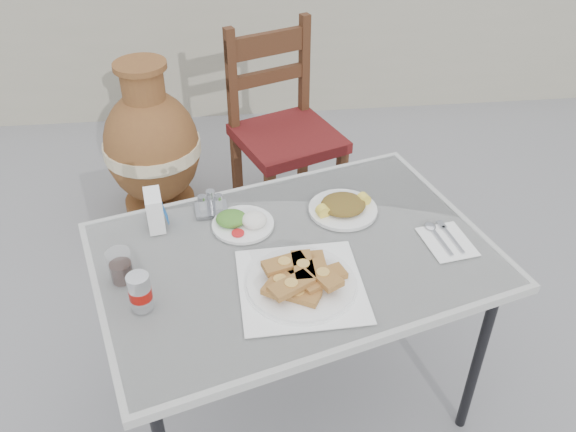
{
  "coord_description": "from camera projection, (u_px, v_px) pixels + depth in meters",
  "views": [
    {
      "loc": [
        -0.34,
        -1.4,
        1.94
      ],
      "look_at": [
        -0.18,
        0.08,
        0.83
      ],
      "focal_mm": 38.0,
      "sensor_mm": 36.0,
      "label": 1
    }
  ],
  "objects": [
    {
      "name": "ground",
      "position": [
        338.0,
        401.0,
        2.31
      ],
      "size": [
        80.0,
        80.0,
        0.0
      ],
      "primitive_type": "plane",
      "color": "slate",
      "rests_on": "ground"
    },
    {
      "name": "cafe_table",
      "position": [
        295.0,
        264.0,
        1.91
      ],
      "size": [
        1.38,
        1.12,
        0.73
      ],
      "rotation": [
        0.0,
        0.0,
        0.28
      ],
      "color": "black",
      "rests_on": "ground"
    },
    {
      "name": "pide_plate",
      "position": [
        301.0,
        278.0,
        1.73
      ],
      "size": [
        0.37,
        0.37,
        0.07
      ],
      "rotation": [
        0.0,
        0.0,
        0.03
      ],
      "color": "white",
      "rests_on": "cafe_table"
    },
    {
      "name": "salad_rice_plate",
      "position": [
        242.0,
        221.0,
        1.97
      ],
      "size": [
        0.2,
        0.2,
        0.05
      ],
      "color": "white",
      "rests_on": "cafe_table"
    },
    {
      "name": "salad_chopped_plate",
      "position": [
        343.0,
        207.0,
        2.03
      ],
      "size": [
        0.23,
        0.23,
        0.05
      ],
      "color": "white",
      "rests_on": "cafe_table"
    },
    {
      "name": "soda_can",
      "position": [
        140.0,
        292.0,
        1.65
      ],
      "size": [
        0.06,
        0.06,
        0.11
      ],
      "color": "silver",
      "rests_on": "cafe_table"
    },
    {
      "name": "cola_glass",
      "position": [
        121.0,
        268.0,
        1.75
      ],
      "size": [
        0.07,
        0.07,
        0.1
      ],
      "color": "white",
      "rests_on": "cafe_table"
    },
    {
      "name": "napkin_holder",
      "position": [
        155.0,
        210.0,
        1.94
      ],
      "size": [
        0.08,
        0.11,
        0.12
      ],
      "rotation": [
        0.0,
        0.0,
        0.16
      ],
      "color": "white",
      "rests_on": "cafe_table"
    },
    {
      "name": "condiment_caddy",
      "position": [
        211.0,
        205.0,
        2.03
      ],
      "size": [
        0.12,
        0.1,
        0.08
      ],
      "rotation": [
        0.0,
        0.0,
        0.1
      ],
      "color": "#B7B7BE",
      "rests_on": "cafe_table"
    },
    {
      "name": "cutlery_napkin",
      "position": [
        444.0,
        239.0,
        1.92
      ],
      "size": [
        0.17,
        0.2,
        0.01
      ],
      "rotation": [
        0.0,
        0.0,
        0.16
      ],
      "color": "white",
      "rests_on": "cafe_table"
    },
    {
      "name": "chair",
      "position": [
        283.0,
        131.0,
        2.92
      ],
      "size": [
        0.58,
        0.58,
        1.01
      ],
      "rotation": [
        0.0,
        0.0,
        0.38
      ],
      "color": "#3D1C10",
      "rests_on": "ground"
    },
    {
      "name": "terracotta_urn",
      "position": [
        152.0,
        148.0,
        3.05
      ],
      "size": [
        0.48,
        0.48,
        0.84
      ],
      "color": "brown",
      "rests_on": "ground"
    },
    {
      "name": "back_wall",
      "position": [
        276.0,
        20.0,
        3.94
      ],
      "size": [
        6.0,
        0.25,
        1.2
      ],
      "primitive_type": "cube",
      "color": "#9D9783",
      "rests_on": "ground"
    }
  ]
}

